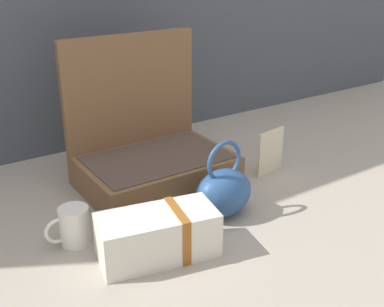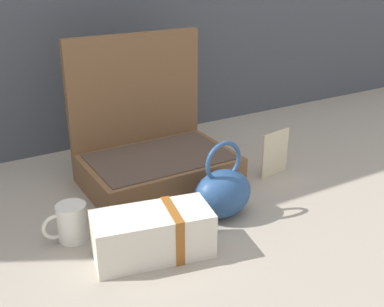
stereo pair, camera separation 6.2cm
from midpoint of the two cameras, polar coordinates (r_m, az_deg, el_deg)
name	(u,v)px [view 1 (the left image)]	position (r m, az deg, el deg)	size (l,w,h in m)	color
ground_plane	(193,202)	(1.35, -1.19, -5.77)	(6.00, 6.00, 0.00)	#9E9384
open_suitcase	(150,153)	(1.43, -6.23, 0.09)	(0.43, 0.31, 0.43)	brown
teal_pouch_handbag	(223,191)	(1.25, 2.35, -4.55)	(0.17, 0.13, 0.21)	#284C7F
cream_toiletry_bag	(159,235)	(1.11, -5.54, -9.63)	(0.29, 0.18, 0.11)	silver
coffee_mug	(74,226)	(1.19, -15.40, -8.34)	(0.11, 0.07, 0.09)	silver
info_card_left	(271,152)	(1.50, 8.20, 0.21)	(0.11, 0.01, 0.14)	beige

